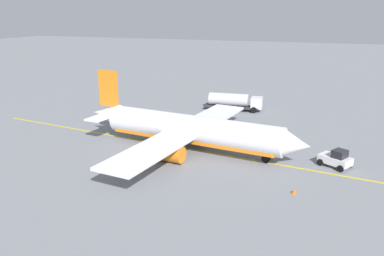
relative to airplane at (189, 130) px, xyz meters
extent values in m
plane|color=slate|center=(0.49, -0.06, -2.67)|extent=(400.00, 400.00, 0.00)
cylinder|color=white|center=(0.49, -0.06, 0.18)|extent=(24.70, 6.61, 3.69)
cube|color=orange|center=(0.49, -0.06, -0.84)|extent=(23.27, 5.78, 1.03)
cone|color=white|center=(13.97, -1.69, 0.18)|extent=(3.80, 3.93, 3.55)
cone|color=white|center=(-13.66, 1.66, 0.55)|extent=(5.09, 3.69, 3.14)
cube|color=orange|center=(-12.98, 1.57, 4.43)|extent=(3.22, 0.74, 5.20)
cube|color=white|center=(-12.98, 1.57, 0.58)|extent=(3.39, 8.63, 0.24)
cube|color=white|center=(-0.50, 0.06, -0.28)|extent=(8.58, 32.06, 0.36)
cylinder|color=orange|center=(0.92, 5.13, -1.53)|extent=(3.43, 2.47, 2.10)
cylinder|color=orange|center=(-0.33, -5.20, -1.53)|extent=(3.43, 2.47, 2.10)
cylinder|color=#4C4C51|center=(10.60, -1.28, -1.52)|extent=(0.24, 0.24, 1.19)
cylinder|color=black|center=(10.60, -1.28, -2.12)|extent=(1.14, 0.53, 1.10)
cylinder|color=#4C4C51|center=(-1.18, 2.76, -1.52)|extent=(0.24, 0.24, 1.19)
cylinder|color=black|center=(-1.18, 2.76, -2.12)|extent=(1.14, 0.53, 1.10)
cylinder|color=#4C4C51|center=(-1.81, -2.40, -1.52)|extent=(0.24, 0.24, 1.19)
cylinder|color=black|center=(-1.81, -2.40, -2.12)|extent=(1.14, 0.53, 1.10)
cube|color=#2D2D33|center=(-0.20, 22.98, -1.97)|extent=(10.26, 3.47, 0.30)
cube|color=silver|center=(4.40, 23.43, -1.02)|extent=(2.22, 2.58, 2.00)
cube|color=black|center=(5.30, 23.52, -0.62)|extent=(0.35, 2.01, 0.90)
cylinder|color=silver|center=(-0.80, 22.92, -0.67)|extent=(7.45, 3.00, 2.30)
cylinder|color=black|center=(3.88, 24.64, -2.12)|extent=(1.13, 0.46, 1.10)
cylinder|color=black|center=(4.13, 22.15, -2.12)|extent=(1.13, 0.46, 1.10)
cylinder|color=black|center=(-2.86, 23.98, -2.12)|extent=(1.13, 0.46, 1.10)
cylinder|color=black|center=(-2.61, 21.49, -2.12)|extent=(1.13, 0.46, 1.10)
cube|color=silver|center=(18.46, 0.29, -1.82)|extent=(4.12, 3.50, 0.90)
cube|color=black|center=(18.90, 0.04, -0.92)|extent=(2.00, 2.08, 0.90)
cylinder|color=black|center=(16.84, 0.05, -2.27)|extent=(0.84, 0.65, 0.80)
cylinder|color=black|center=(17.82, 1.79, -2.27)|extent=(0.84, 0.65, 0.80)
cylinder|color=black|center=(19.11, -1.22, -2.27)|extent=(0.84, 0.65, 0.80)
cylinder|color=black|center=(20.09, 0.52, -2.27)|extent=(0.84, 0.65, 0.80)
cube|color=navy|center=(1.04, 14.01, -2.24)|extent=(0.50, 0.54, 0.85)
cube|color=yellow|center=(1.04, 14.01, -1.52)|extent=(0.58, 0.63, 0.60)
sphere|color=tan|center=(1.04, 14.01, -1.08)|extent=(0.24, 0.24, 0.24)
cone|color=#F2590F|center=(12.19, 3.83, -2.36)|extent=(0.56, 0.56, 0.62)
cone|color=#F2590F|center=(14.76, -8.82, -2.39)|extent=(0.51, 0.51, 0.56)
cube|color=yellow|center=(0.49, -0.06, -2.66)|extent=(69.22, 8.69, 0.01)
camera|label=1|loc=(17.65, -46.00, 15.00)|focal=36.45mm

